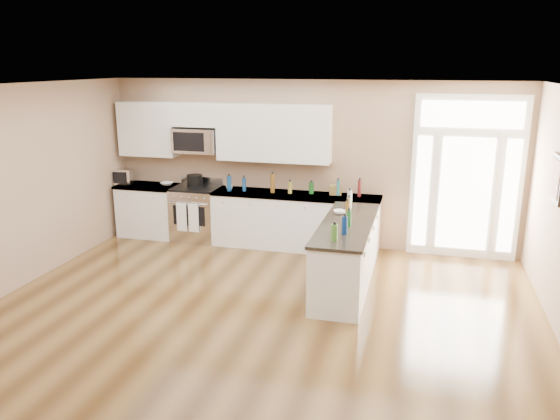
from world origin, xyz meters
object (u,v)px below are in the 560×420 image
(stockpot, at_px, (195,180))
(toaster_oven, at_px, (124,176))
(peninsula_cabinet, at_px, (346,257))
(kitchen_range, at_px, (197,213))

(stockpot, relative_size, toaster_oven, 0.88)
(peninsula_cabinet, height_order, stockpot, stockpot)
(kitchen_range, xyz_separation_m, stockpot, (-0.06, 0.10, 0.58))
(peninsula_cabinet, distance_m, stockpot, 3.38)
(peninsula_cabinet, distance_m, kitchen_range, 3.22)
(peninsula_cabinet, distance_m, toaster_oven, 4.56)
(stockpot, bearing_deg, toaster_oven, -175.22)
(kitchen_range, height_order, stockpot, stockpot)
(peninsula_cabinet, xyz_separation_m, toaster_oven, (-4.28, 1.44, 0.64))
(toaster_oven, bearing_deg, kitchen_range, -8.31)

